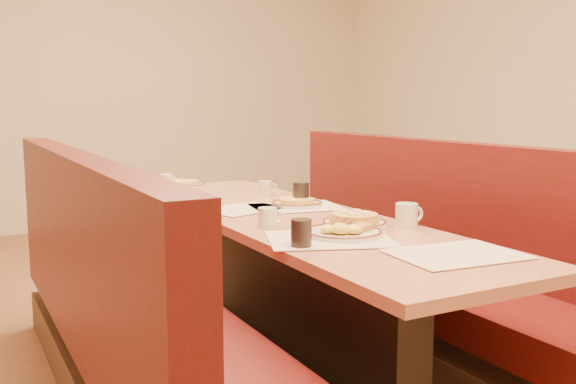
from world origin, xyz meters
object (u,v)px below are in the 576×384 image
coffee_mug_b (268,217)px  coffee_mug_c (265,188)px  coffee_mug_a (407,215)px  soda_tumbler_mid (301,194)px  soda_tumbler_near (301,233)px  diner_table (289,297)px  pancake_plate (354,221)px  coffee_mug_d (166,181)px  booth_left (126,327)px  booth_right (418,279)px  eggs_plate (344,232)px

coffee_mug_b → coffee_mug_c: bearing=73.4°
coffee_mug_a → soda_tumbler_mid: size_ratio=1.13×
coffee_mug_a → soda_tumbler_near: soda_tumbler_near is taller
diner_table → soda_tumbler_near: 0.77m
pancake_plate → coffee_mug_d: 1.48m
coffee_mug_b → coffee_mug_c: 0.88m
pancake_plate → booth_left: bearing=157.6°
soda_tumbler_mid → soda_tumbler_near: bearing=-119.2°
booth_left → pancake_plate: size_ratio=9.39×
booth_right → coffee_mug_b: 1.06m
booth_right → soda_tumbler_near: bearing=-149.7°
coffee_mug_b → booth_left: bearing=166.5°
diner_table → soda_tumbler_mid: (0.18, 0.22, 0.43)m
booth_left → coffee_mug_a: (1.02, -0.46, 0.44)m
pancake_plate → coffee_mug_a: bearing=-33.4°
coffee_mug_d → soda_tumbler_mid: soda_tumbler_mid is taller
soda_tumbler_near → booth_right: bearing=30.3°
booth_right → coffee_mug_b: size_ratio=23.78×
booth_right → coffee_mug_d: bearing=130.6°
pancake_plate → soda_tumbler_mid: size_ratio=2.40×
diner_table → eggs_plate: size_ratio=8.45×
coffee_mug_d → coffee_mug_c: bearing=-64.6°
diner_table → coffee_mug_a: coffee_mug_a is taller
booth_right → pancake_plate: (-0.62, -0.35, 0.41)m
coffee_mug_d → soda_tumbler_mid: size_ratio=0.99×
coffee_mug_a → soda_tumbler_near: (-0.55, -0.12, 0.00)m
coffee_mug_c → soda_tumbler_near: size_ratio=1.03×
eggs_plate → coffee_mug_d: size_ratio=2.69×
pancake_plate → soda_tumbler_mid: bearing=82.8°
pancake_plate → eggs_plate: (-0.15, -0.15, -0.00)m
diner_table → coffee_mug_d: (-0.21, 1.10, 0.42)m
booth_left → coffee_mug_d: 1.29m
soda_tumbler_near → coffee_mug_d: bearing=88.1°
booth_left → eggs_plate: bearing=-35.7°
eggs_plate → soda_tumbler_mid: (0.22, 0.72, 0.04)m
coffee_mug_a → coffee_mug_b: size_ratio=1.19×
eggs_plate → soda_tumbler_mid: bearing=72.9°
booth_right → soda_tumbler_near: 1.24m
coffee_mug_a → coffee_mug_d: coffee_mug_a is taller
diner_table → booth_left: bearing=180.0°
coffee_mug_b → soda_tumbler_mid: soda_tumbler_mid is taller
pancake_plate → coffee_mug_d: coffee_mug_d is taller
booth_right → coffee_mug_c: size_ratio=24.37×
eggs_plate → soda_tumbler_mid: size_ratio=2.67×
booth_left → coffee_mug_a: bearing=-24.5°
coffee_mug_a → soda_tumbler_near: 0.57m
booth_right → pancake_plate: 0.82m
pancake_plate → coffee_mug_c: size_ratio=2.59×
coffee_mug_a → coffee_mug_c: coffee_mug_a is taller
diner_table → pancake_plate: 0.54m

